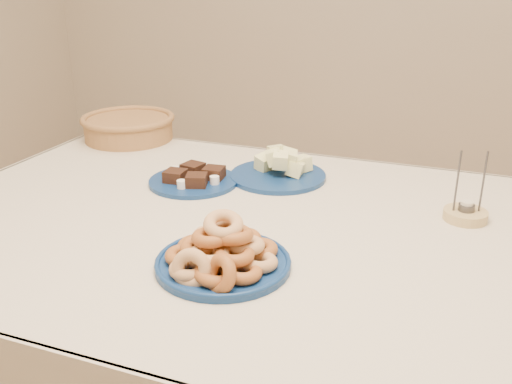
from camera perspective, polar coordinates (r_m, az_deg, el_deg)
dining_table at (r=1.37m, az=0.75°, el=-7.30°), size 1.71×1.11×0.75m
donut_platter at (r=1.12m, az=-3.43°, el=-6.24°), size 0.30×0.30×0.12m
melon_plate at (r=1.61m, az=2.37°, el=2.26°), size 0.28×0.28×0.09m
brownie_plate at (r=1.57m, az=-6.24°, el=1.30°), size 0.25×0.25×0.04m
wicker_basket at (r=2.01m, az=-12.64°, el=6.42°), size 0.40×0.40×0.08m
candle_holder at (r=1.43m, az=20.22°, el=-2.02°), size 0.13×0.13×0.17m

